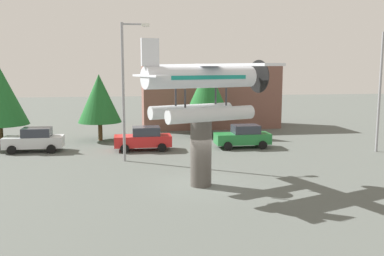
{
  "coord_description": "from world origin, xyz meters",
  "views": [
    {
      "loc": [
        -3.82,
        -21.39,
        6.16
      ],
      "look_at": [
        0.0,
        3.0,
        2.63
      ],
      "focal_mm": 39.92,
      "sensor_mm": 36.0,
      "label": 1
    }
  ],
  "objects_px": {
    "storefront_building": "(209,96)",
    "tree_center_back": "(207,91)",
    "floatplane_monument": "(203,87)",
    "streetlight_primary": "(126,83)",
    "tree_east": "(99,98)",
    "car_near_silver": "(35,140)",
    "car_mid_red": "(144,139)",
    "display_pedestal": "(201,153)",
    "streetlight_secondary": "(383,84)",
    "car_far_green": "(243,136)"
  },
  "relations": [
    {
      "from": "storefront_building",
      "to": "car_mid_red",
      "type": "bearing_deg",
      "value": -121.76
    },
    {
      "from": "display_pedestal",
      "to": "car_near_silver",
      "type": "distance_m",
      "value": 15.11
    },
    {
      "from": "storefront_building",
      "to": "tree_east",
      "type": "height_order",
      "value": "storefront_building"
    },
    {
      "from": "floatplane_monument",
      "to": "tree_center_back",
      "type": "relative_size",
      "value": 1.59
    },
    {
      "from": "tree_center_back",
      "to": "tree_east",
      "type": "bearing_deg",
      "value": -174.87
    },
    {
      "from": "car_mid_red",
      "to": "streetlight_primary",
      "type": "xyz_separation_m",
      "value": [
        -1.24,
        -3.54,
        4.26
      ]
    },
    {
      "from": "display_pedestal",
      "to": "storefront_building",
      "type": "xyz_separation_m",
      "value": [
        4.81,
        22.0,
        1.42
      ]
    },
    {
      "from": "floatplane_monument",
      "to": "car_mid_red",
      "type": "bearing_deg",
      "value": 84.18
    },
    {
      "from": "car_near_silver",
      "to": "car_mid_red",
      "type": "height_order",
      "value": "same"
    },
    {
      "from": "car_mid_red",
      "to": "tree_center_back",
      "type": "distance_m",
      "value": 8.86
    },
    {
      "from": "streetlight_secondary",
      "to": "tree_east",
      "type": "bearing_deg",
      "value": 158.29
    },
    {
      "from": "floatplane_monument",
      "to": "storefront_building",
      "type": "relative_size",
      "value": 0.73
    },
    {
      "from": "floatplane_monument",
      "to": "car_near_silver",
      "type": "bearing_deg",
      "value": 113.87
    },
    {
      "from": "storefront_building",
      "to": "tree_east",
      "type": "relative_size",
      "value": 2.47
    },
    {
      "from": "storefront_building",
      "to": "streetlight_secondary",
      "type": "bearing_deg",
      "value": -57.18
    },
    {
      "from": "display_pedestal",
      "to": "storefront_building",
      "type": "distance_m",
      "value": 22.56
    },
    {
      "from": "tree_east",
      "to": "streetlight_secondary",
      "type": "bearing_deg",
      "value": -21.71
    },
    {
      "from": "car_far_green",
      "to": "storefront_building",
      "type": "distance_m",
      "value": 12.25
    },
    {
      "from": "streetlight_primary",
      "to": "tree_east",
      "type": "bearing_deg",
      "value": 104.55
    },
    {
      "from": "car_mid_red",
      "to": "storefront_building",
      "type": "relative_size",
      "value": 0.3
    },
    {
      "from": "display_pedestal",
      "to": "tree_center_back",
      "type": "bearing_deg",
      "value": 77.95
    },
    {
      "from": "streetlight_primary",
      "to": "streetlight_secondary",
      "type": "relative_size",
      "value": 1.04
    },
    {
      "from": "car_near_silver",
      "to": "storefront_building",
      "type": "distance_m",
      "value": 19.05
    },
    {
      "from": "floatplane_monument",
      "to": "storefront_building",
      "type": "xyz_separation_m",
      "value": [
        4.68,
        21.95,
        -2.01
      ]
    },
    {
      "from": "car_far_green",
      "to": "streetlight_secondary",
      "type": "bearing_deg",
      "value": 162.2
    },
    {
      "from": "storefront_building",
      "to": "tree_center_back",
      "type": "distance_m",
      "value": 6.28
    },
    {
      "from": "display_pedestal",
      "to": "car_far_green",
      "type": "xyz_separation_m",
      "value": [
        5.08,
        9.97,
        -0.87
      ]
    },
    {
      "from": "streetlight_primary",
      "to": "car_mid_red",
      "type": "bearing_deg",
      "value": 70.73
    },
    {
      "from": "floatplane_monument",
      "to": "car_mid_red",
      "type": "distance_m",
      "value": 11.29
    },
    {
      "from": "car_near_silver",
      "to": "tree_center_back",
      "type": "bearing_deg",
      "value": -159.87
    },
    {
      "from": "display_pedestal",
      "to": "floatplane_monument",
      "type": "relative_size",
      "value": 0.35
    },
    {
      "from": "display_pedestal",
      "to": "streetlight_secondary",
      "type": "xyz_separation_m",
      "value": [
        14.52,
        6.94,
        3.21
      ]
    },
    {
      "from": "car_mid_red",
      "to": "car_far_green",
      "type": "height_order",
      "value": "same"
    },
    {
      "from": "floatplane_monument",
      "to": "tree_east",
      "type": "bearing_deg",
      "value": 91.51
    },
    {
      "from": "car_near_silver",
      "to": "streetlight_secondary",
      "type": "bearing_deg",
      "value": 171.09
    },
    {
      "from": "car_far_green",
      "to": "floatplane_monument",
      "type": "bearing_deg",
      "value": 63.46
    },
    {
      "from": "floatplane_monument",
      "to": "streetlight_primary",
      "type": "bearing_deg",
      "value": 100.15
    },
    {
      "from": "display_pedestal",
      "to": "car_far_green",
      "type": "distance_m",
      "value": 11.22
    },
    {
      "from": "floatplane_monument",
      "to": "tree_center_back",
      "type": "bearing_deg",
      "value": 57.81
    },
    {
      "from": "car_far_green",
      "to": "storefront_building",
      "type": "height_order",
      "value": "storefront_building"
    },
    {
      "from": "storefront_building",
      "to": "tree_east",
      "type": "xyz_separation_m",
      "value": [
        -10.78,
        -6.9,
        0.38
      ]
    },
    {
      "from": "car_far_green",
      "to": "car_near_silver",
      "type": "bearing_deg",
      "value": -3.27
    },
    {
      "from": "car_near_silver",
      "to": "tree_east",
      "type": "bearing_deg",
      "value": -136.67
    },
    {
      "from": "floatplane_monument",
      "to": "streetlight_secondary",
      "type": "relative_size",
      "value": 1.17
    },
    {
      "from": "floatplane_monument",
      "to": "streetlight_primary",
      "type": "xyz_separation_m",
      "value": [
        -3.89,
        6.56,
        -0.04
      ]
    },
    {
      "from": "car_mid_red",
      "to": "streetlight_primary",
      "type": "bearing_deg",
      "value": 70.73
    },
    {
      "from": "tree_center_back",
      "to": "storefront_building",
      "type": "bearing_deg",
      "value": 76.95
    },
    {
      "from": "floatplane_monument",
      "to": "car_far_green",
      "type": "xyz_separation_m",
      "value": [
        4.96,
        9.92,
        -4.29
      ]
    },
    {
      "from": "display_pedestal",
      "to": "car_far_green",
      "type": "relative_size",
      "value": 0.83
    },
    {
      "from": "display_pedestal",
      "to": "storefront_building",
      "type": "relative_size",
      "value": 0.25
    }
  ]
}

